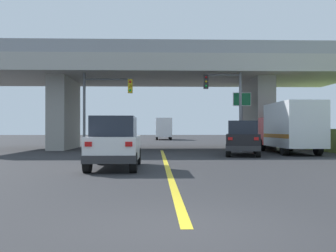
{
  "coord_description": "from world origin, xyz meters",
  "views": [
    {
      "loc": [
        -0.49,
        -6.1,
        1.53
      ],
      "look_at": [
        0.2,
        15.14,
        1.71
      ],
      "focal_mm": 42.86,
      "sensor_mm": 36.0,
      "label": 1
    }
  ],
  "objects_px": {
    "suv_lead": "(115,143)",
    "traffic_signal_farside": "(100,99)",
    "traffic_signal_nearside": "(229,96)",
    "semi_truck_distant": "(164,128)",
    "box_truck": "(290,127)",
    "suv_crossing": "(243,138)",
    "highway_sign": "(242,107)"
  },
  "relations": [
    {
      "from": "traffic_signal_farside",
      "to": "suv_lead",
      "type": "bearing_deg",
      "value": -79.67
    },
    {
      "from": "box_truck",
      "to": "semi_truck_distant",
      "type": "height_order",
      "value": "semi_truck_distant"
    },
    {
      "from": "suv_lead",
      "to": "traffic_signal_nearside",
      "type": "bearing_deg",
      "value": 60.42
    },
    {
      "from": "traffic_signal_farside",
      "to": "highway_sign",
      "type": "xyz_separation_m",
      "value": [
        10.07,
        0.82,
        -0.55
      ]
    },
    {
      "from": "traffic_signal_nearside",
      "to": "semi_truck_distant",
      "type": "height_order",
      "value": "traffic_signal_nearside"
    },
    {
      "from": "traffic_signal_nearside",
      "to": "highway_sign",
      "type": "relative_size",
      "value": 1.42
    },
    {
      "from": "traffic_signal_nearside",
      "to": "highway_sign",
      "type": "xyz_separation_m",
      "value": [
        1.19,
        1.29,
        -0.69
      ]
    },
    {
      "from": "traffic_signal_farside",
      "to": "semi_truck_distant",
      "type": "relative_size",
      "value": 0.81
    },
    {
      "from": "suv_lead",
      "to": "traffic_signal_farside",
      "type": "bearing_deg",
      "value": 100.33
    },
    {
      "from": "box_truck",
      "to": "highway_sign",
      "type": "relative_size",
      "value": 1.66
    },
    {
      "from": "box_truck",
      "to": "semi_truck_distant",
      "type": "xyz_separation_m",
      "value": [
        -7.28,
        34.82,
        0.0
      ]
    },
    {
      "from": "suv_crossing",
      "to": "highway_sign",
      "type": "xyz_separation_m",
      "value": [
        1.13,
        5.32,
        2.11
      ]
    },
    {
      "from": "traffic_signal_nearside",
      "to": "semi_truck_distant",
      "type": "xyz_separation_m",
      "value": [
        -3.81,
        32.55,
        -2.14
      ]
    },
    {
      "from": "traffic_signal_nearside",
      "to": "traffic_signal_farside",
      "type": "distance_m",
      "value": 8.89
    },
    {
      "from": "suv_lead",
      "to": "highway_sign",
      "type": "distance_m",
      "value": 15.34
    },
    {
      "from": "box_truck",
      "to": "traffic_signal_nearside",
      "type": "height_order",
      "value": "traffic_signal_nearside"
    },
    {
      "from": "suv_crossing",
      "to": "traffic_signal_farside",
      "type": "height_order",
      "value": "traffic_signal_farside"
    },
    {
      "from": "suv_lead",
      "to": "suv_crossing",
      "type": "bearing_deg",
      "value": 48.88
    },
    {
      "from": "suv_crossing",
      "to": "highway_sign",
      "type": "height_order",
      "value": "highway_sign"
    },
    {
      "from": "suv_lead",
      "to": "traffic_signal_nearside",
      "type": "relative_size",
      "value": 0.73
    },
    {
      "from": "suv_crossing",
      "to": "traffic_signal_farside",
      "type": "xyz_separation_m",
      "value": [
        -8.94,
        4.51,
        2.66
      ]
    },
    {
      "from": "box_truck",
      "to": "highway_sign",
      "type": "xyz_separation_m",
      "value": [
        -2.27,
        3.56,
        1.45
      ]
    },
    {
      "from": "traffic_signal_nearside",
      "to": "semi_truck_distant",
      "type": "distance_m",
      "value": 32.84
    },
    {
      "from": "traffic_signal_nearside",
      "to": "box_truck",
      "type": "bearing_deg",
      "value": -33.26
    },
    {
      "from": "highway_sign",
      "to": "suv_crossing",
      "type": "bearing_deg",
      "value": -101.99
    },
    {
      "from": "highway_sign",
      "to": "semi_truck_distant",
      "type": "bearing_deg",
      "value": 99.1
    },
    {
      "from": "suv_lead",
      "to": "suv_crossing",
      "type": "distance_m",
      "value": 10.21
    },
    {
      "from": "suv_crossing",
      "to": "semi_truck_distant",
      "type": "bearing_deg",
      "value": 107.56
    },
    {
      "from": "traffic_signal_nearside",
      "to": "highway_sign",
      "type": "bearing_deg",
      "value": 47.33
    },
    {
      "from": "traffic_signal_farside",
      "to": "highway_sign",
      "type": "bearing_deg",
      "value": 4.64
    },
    {
      "from": "semi_truck_distant",
      "to": "suv_crossing",
      "type": "bearing_deg",
      "value": -83.95
    },
    {
      "from": "box_truck",
      "to": "traffic_signal_farside",
      "type": "bearing_deg",
      "value": 167.45
    }
  ]
}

